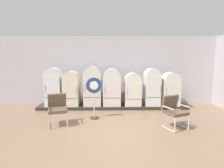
{
  "coord_description": "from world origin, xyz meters",
  "views": [
    {
      "loc": [
        -0.16,
        -4.49,
        2.07
      ],
      "look_at": [
        -0.03,
        2.75,
        1.05
      ],
      "focal_mm": 28.96,
      "sensor_mm": 36.0,
      "label": 1
    }
  ],
  "objects": [
    {
      "name": "back_wall",
      "position": [
        0.0,
        3.66,
        1.54
      ],
      "size": [
        11.76,
        0.12,
        3.05
      ],
      "color": "silver",
      "rests_on": "ground"
    },
    {
      "name": "refrigerator_3",
      "position": [
        -0.04,
        2.92,
        0.94
      ],
      "size": [
        0.72,
        0.68,
        1.54
      ],
      "color": "silver",
      "rests_on": "display_plinth"
    },
    {
      "name": "refrigerator_1",
      "position": [
        -1.71,
        2.92,
        0.89
      ],
      "size": [
        0.63,
        0.68,
        1.44
      ],
      "color": "beige",
      "rests_on": "display_plinth"
    },
    {
      "name": "sign_stand",
      "position": [
        -0.67,
        1.59,
        0.75
      ],
      "size": [
        0.53,
        0.32,
        1.43
      ],
      "color": "#2D2D30",
      "rests_on": "ground"
    },
    {
      "name": "refrigerator_4",
      "position": [
        0.83,
        2.9,
        0.84
      ],
      "size": [
        0.67,
        0.65,
        1.36
      ],
      "color": "silver",
      "rests_on": "display_plinth"
    },
    {
      "name": "refrigerator_6",
      "position": [
        2.41,
        2.88,
        0.85
      ],
      "size": [
        0.69,
        0.61,
        1.38
      ],
      "color": "silver",
      "rests_on": "display_plinth"
    },
    {
      "name": "refrigerator_5",
      "position": [
        1.64,
        2.93,
        0.95
      ],
      "size": [
        0.61,
        0.72,
        1.54
      ],
      "color": "white",
      "rests_on": "display_plinth"
    },
    {
      "name": "armchair_left",
      "position": [
        -1.78,
        1.04,
        0.56
      ],
      "size": [
        0.74,
        0.77,
        0.97
      ],
      "color": "silver",
      "rests_on": "ground"
    },
    {
      "name": "armchair_right",
      "position": [
        1.78,
        0.72,
        0.56
      ],
      "size": [
        0.78,
        0.8,
        0.97
      ],
      "color": "silver",
      "rests_on": "ground"
    },
    {
      "name": "refrigerator_2",
      "position": [
        -0.84,
        2.92,
        0.98
      ],
      "size": [
        0.71,
        0.68,
        1.62
      ],
      "color": "silver",
      "rests_on": "display_plinth"
    },
    {
      "name": "refrigerator_0",
      "position": [
        -2.44,
        2.88,
        0.97
      ],
      "size": [
        0.64,
        0.61,
        1.58
      ],
      "color": "white",
      "rests_on": "display_plinth"
    },
    {
      "name": "ground",
      "position": [
        0.0,
        0.0,
        -0.03
      ],
      "size": [
        12.0,
        10.0,
        0.05
      ],
      "primitive_type": "cube",
      "color": "#896B51"
    },
    {
      "name": "display_plinth",
      "position": [
        0.0,
        3.02,
        0.06
      ],
      "size": [
        6.21,
        0.95,
        0.13
      ],
      "primitive_type": "cube",
      "color": "#322C29",
      "rests_on": "ground"
    }
  ]
}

